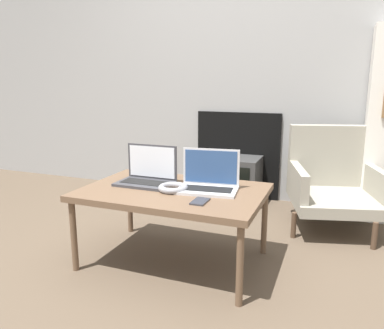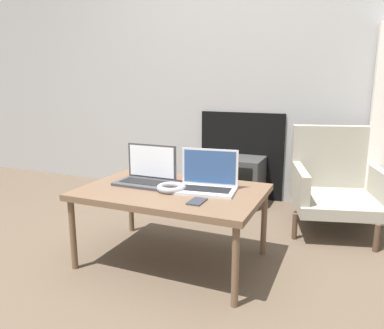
{
  "view_description": "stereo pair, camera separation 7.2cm",
  "coord_description": "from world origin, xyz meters",
  "px_view_note": "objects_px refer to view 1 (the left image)",
  "views": [
    {
      "loc": [
        0.87,
        -1.59,
        1.07
      ],
      "look_at": [
        0.0,
        0.63,
        0.54
      ],
      "focal_mm": 35.0,
      "sensor_mm": 36.0,
      "label": 1
    },
    {
      "loc": [
        0.94,
        -1.56,
        1.07
      ],
      "look_at": [
        0.0,
        0.63,
        0.54
      ],
      "focal_mm": 35.0,
      "sensor_mm": 36.0,
      "label": 2
    }
  ],
  "objects_px": {
    "tv": "(232,180)",
    "armchair": "(333,179)",
    "laptop_left": "(148,175)",
    "laptop_right": "(209,181)",
    "phone": "(200,201)",
    "headphones": "(173,188)"
  },
  "relations": [
    {
      "from": "laptop_right",
      "to": "armchair",
      "type": "relative_size",
      "value": 0.46
    },
    {
      "from": "phone",
      "to": "tv",
      "type": "bearing_deg",
      "value": 98.78
    },
    {
      "from": "headphones",
      "to": "armchair",
      "type": "height_order",
      "value": "armchair"
    },
    {
      "from": "headphones",
      "to": "phone",
      "type": "distance_m",
      "value": 0.26
    },
    {
      "from": "armchair",
      "to": "phone",
      "type": "bearing_deg",
      "value": -133.51
    },
    {
      "from": "laptop_left",
      "to": "phone",
      "type": "height_order",
      "value": "laptop_left"
    },
    {
      "from": "laptop_left",
      "to": "armchair",
      "type": "height_order",
      "value": "armchair"
    },
    {
      "from": "headphones",
      "to": "tv",
      "type": "height_order",
      "value": "headphones"
    },
    {
      "from": "laptop_right",
      "to": "headphones",
      "type": "bearing_deg",
      "value": -159.14
    },
    {
      "from": "laptop_left",
      "to": "laptop_right",
      "type": "xyz_separation_m",
      "value": [
        0.4,
        -0.0,
        0.0
      ]
    },
    {
      "from": "laptop_right",
      "to": "armchair",
      "type": "height_order",
      "value": "armchair"
    },
    {
      "from": "laptop_left",
      "to": "laptop_right",
      "type": "relative_size",
      "value": 0.93
    },
    {
      "from": "tv",
      "to": "armchair",
      "type": "relative_size",
      "value": 0.63
    },
    {
      "from": "headphones",
      "to": "armchair",
      "type": "xyz_separation_m",
      "value": [
        0.85,
        1.04,
        -0.12
      ]
    },
    {
      "from": "laptop_left",
      "to": "laptop_right",
      "type": "distance_m",
      "value": 0.4
    },
    {
      "from": "headphones",
      "to": "tv",
      "type": "bearing_deg",
      "value": 90.17
    },
    {
      "from": "headphones",
      "to": "tv",
      "type": "relative_size",
      "value": 0.35
    },
    {
      "from": "laptop_right",
      "to": "headphones",
      "type": "distance_m",
      "value": 0.21
    },
    {
      "from": "headphones",
      "to": "phone",
      "type": "bearing_deg",
      "value": -32.45
    },
    {
      "from": "laptop_right",
      "to": "phone",
      "type": "bearing_deg",
      "value": -89.0
    },
    {
      "from": "laptop_right",
      "to": "headphones",
      "type": "height_order",
      "value": "laptop_right"
    },
    {
      "from": "armchair",
      "to": "laptop_right",
      "type": "bearing_deg",
      "value": -140.48
    }
  ]
}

